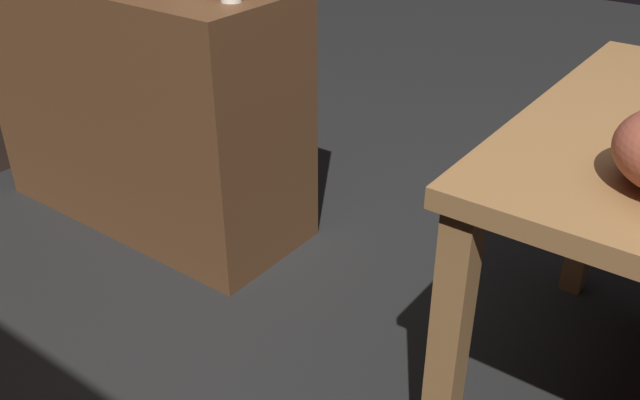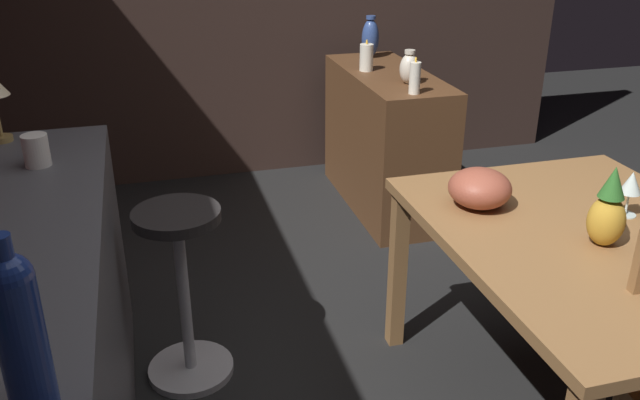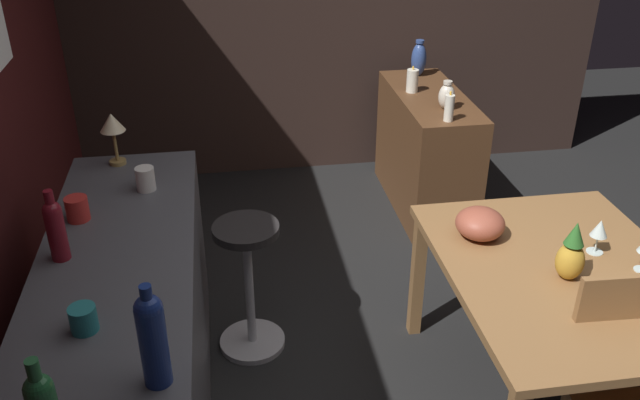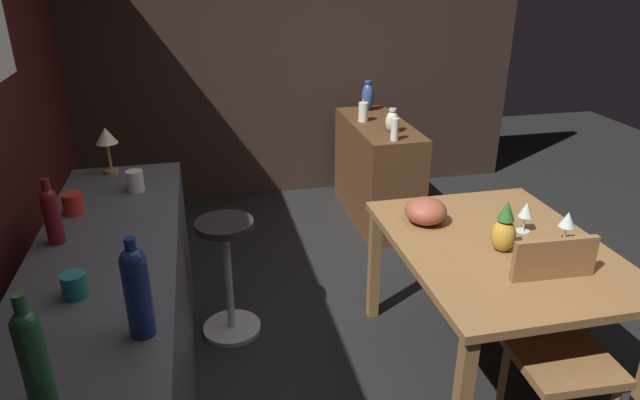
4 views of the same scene
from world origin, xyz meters
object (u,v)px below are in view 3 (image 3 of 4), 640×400
at_px(fruit_bowl, 480,223).
at_px(vase_ceramic_ivory, 447,96).
at_px(wine_bottle_ruby, 55,227).
at_px(counter_lamp, 112,127).
at_px(wine_bottle_cobalt, 152,336).
at_px(cup_red, 77,209).
at_px(wine_glass_left, 600,229).
at_px(dining_table, 563,285).
at_px(bar_stool, 249,284).
at_px(cup_teal, 83,319).
at_px(vase_ceramic_blue, 419,59).
at_px(chair_near_window, 623,385).
at_px(pillar_candle_tall, 449,108).
at_px(pineapple_centerpiece, 571,255).
at_px(sideboard_cabinet, 426,151).
at_px(cup_white, 145,179).
at_px(pillar_candle_short, 412,81).

xyz_separation_m(fruit_bowl, vase_ceramic_ivory, (1.36, -0.29, 0.10)).
distance_m(fruit_bowl, wine_bottle_ruby, 1.77).
bearing_deg(counter_lamp, wine_bottle_cobalt, -169.89).
bearing_deg(cup_red, wine_glass_left, -99.12).
distance_m(dining_table, bar_stool, 1.46).
bearing_deg(cup_teal, fruit_bowl, -69.35).
height_order(wine_bottle_ruby, cup_teal, wine_bottle_ruby).
distance_m(bar_stool, wine_bottle_ruby, 1.07).
bearing_deg(dining_table, fruit_bowl, 41.13).
distance_m(wine_bottle_ruby, cup_teal, 0.49).
relative_size(cup_teal, vase_ceramic_blue, 0.49).
relative_size(dining_table, fruit_bowl, 5.74).
bearing_deg(chair_near_window, pillar_candle_tall, 2.38).
xyz_separation_m(pineapple_centerpiece, pillar_candle_tall, (1.53, -0.00, 0.05)).
bearing_deg(chair_near_window, fruit_bowl, 23.29).
bearing_deg(fruit_bowl, wine_glass_left, -114.09).
xyz_separation_m(pineapple_centerpiece, wine_bottle_cobalt, (-0.52, 1.58, 0.22)).
height_order(wine_glass_left, counter_lamp, counter_lamp).
xyz_separation_m(bar_stool, cup_teal, (-0.90, 0.57, 0.57)).
bearing_deg(sideboard_cabinet, cup_teal, 139.96).
relative_size(cup_red, vase_ceramic_ivory, 0.72).
distance_m(dining_table, chair_near_window, 0.47).
relative_size(cup_white, vase_ceramic_ivory, 0.67).
bearing_deg(cup_red, pineapple_centerpiece, -104.53).
xyz_separation_m(wine_bottle_ruby, cup_teal, (-0.45, -0.15, -0.09)).
xyz_separation_m(pillar_candle_short, vase_ceramic_ivory, (-0.34, -0.12, 0.01)).
bearing_deg(cup_red, fruit_bowl, -94.91).
distance_m(fruit_bowl, wine_bottle_cobalt, 1.63).
bearing_deg(bar_stool, fruit_bowl, -106.35).
height_order(fruit_bowl, cup_white, cup_white).
xyz_separation_m(cup_red, pillar_candle_tall, (1.02, -1.97, -0.05)).
bearing_deg(pineapple_centerpiece, vase_ceramic_blue, -1.53).
relative_size(wine_glass_left, pineapple_centerpiece, 0.61).
height_order(wine_bottle_ruby, vase_ceramic_ivory, wine_bottle_ruby).
height_order(wine_glass_left, cup_white, cup_white).
bearing_deg(pillar_candle_short, chair_near_window, -176.41).
xyz_separation_m(vase_ceramic_blue, vase_ceramic_ivory, (-0.67, 0.01, -0.04)).
distance_m(chair_near_window, wine_bottle_cobalt, 1.76).
xyz_separation_m(wine_bottle_cobalt, vase_ceramic_blue, (2.91, -1.65, -0.13)).
xyz_separation_m(sideboard_cabinet, counter_lamp, (-0.94, 1.90, 0.69)).
distance_m(cup_red, vase_ceramic_blue, 2.77).
bearing_deg(wine_bottle_ruby, cup_white, -27.99).
bearing_deg(bar_stool, wine_bottle_ruby, 122.11).
xyz_separation_m(chair_near_window, cup_white, (1.12, 1.78, 0.45)).
bearing_deg(pineapple_centerpiece, wine_glass_left, -52.69).
distance_m(sideboard_cabinet, counter_lamp, 2.23).
height_order(sideboard_cabinet, wine_bottle_cobalt, wine_bottle_cobalt).
bearing_deg(sideboard_cabinet, wine_bottle_cobalt, 147.11).
xyz_separation_m(wine_bottle_cobalt, cup_white, (1.26, 0.12, -0.12)).
bearing_deg(cup_white, sideboard_cabinet, -54.46).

